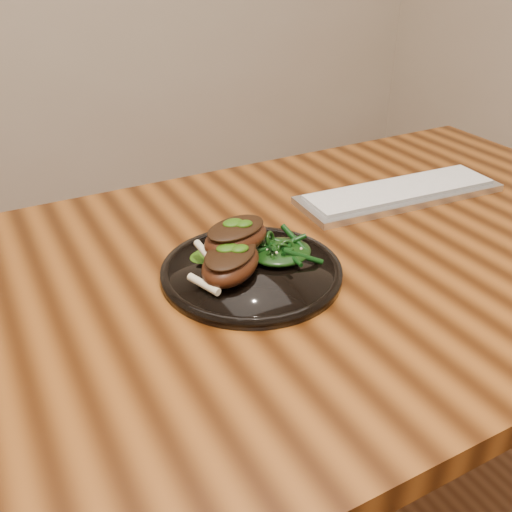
# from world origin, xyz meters

# --- Properties ---
(desk) EXTENTS (1.60, 0.80, 0.75)m
(desk) POSITION_xyz_m (0.00, 0.00, 0.67)
(desk) COLOR #351806
(desk) RESTS_ON ground
(plate) EXTENTS (0.27, 0.27, 0.02)m
(plate) POSITION_xyz_m (-0.00, -0.01, 0.76)
(plate) COLOR black
(plate) RESTS_ON desk
(lamb_chop_front) EXTENTS (0.14, 0.13, 0.05)m
(lamb_chop_front) POSITION_xyz_m (-0.04, -0.02, 0.79)
(lamb_chop_front) COLOR #421C0C
(lamb_chop_front) RESTS_ON plate
(lamb_chop_back) EXTENTS (0.13, 0.10, 0.05)m
(lamb_chop_back) POSITION_xyz_m (-0.01, 0.02, 0.81)
(lamb_chop_back) COLOR #421C0C
(lamb_chop_back) RESTS_ON plate
(herb_smear) EXTENTS (0.08, 0.05, 0.00)m
(herb_smear) POSITION_xyz_m (-0.04, 0.05, 0.77)
(herb_smear) COLOR #193F06
(herb_smear) RESTS_ON plate
(greens_heap) EXTENTS (0.10, 0.09, 0.04)m
(greens_heap) POSITION_xyz_m (0.05, -0.01, 0.78)
(greens_heap) COLOR black
(greens_heap) RESTS_ON plate
(keyboard) EXTENTS (0.41, 0.15, 0.02)m
(keyboard) POSITION_xyz_m (0.38, 0.11, 0.76)
(keyboard) COLOR silver
(keyboard) RESTS_ON desk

